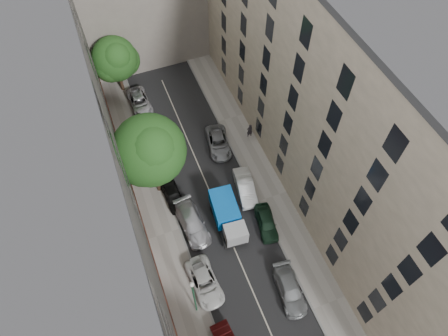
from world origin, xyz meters
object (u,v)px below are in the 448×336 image
car_right_3 (245,187)px  car_right_4 (218,143)px  car_left_4 (173,195)px  tree_mid (151,152)px  lamp_post (194,295)px  car_left_6 (140,102)px  tarp_truck (228,216)px  car_right_2 (266,222)px  car_right_1 (290,290)px  tree_far (116,60)px  car_left_2 (205,282)px  car_left_3 (192,223)px  car_left_5 (159,135)px  pedestrian (250,131)px

car_right_3 → car_right_4: 6.22m
car_left_4 → car_right_4: size_ratio=0.84×
car_left_4 → tree_mid: 5.88m
tree_mid → lamp_post: tree_mid is taller
car_right_4 → car_left_6: bearing=135.2°
tarp_truck → car_right_2: 3.67m
car_left_4 → car_right_4: (6.40, 4.40, -0.02)m
tarp_truck → car_right_1: tarp_truck is taller
car_right_2 → tree_far: 24.13m
car_left_2 → tree_far: 25.86m
car_left_2 → lamp_post: lamp_post is taller
car_left_3 → car_left_4: (-0.80, 3.60, -0.07)m
car_left_2 → tree_mid: bearing=91.9°
car_left_5 → car_right_2: size_ratio=1.06×
car_left_2 → tree_mid: 11.97m
car_left_2 → car_right_3: 10.09m
tarp_truck → lamp_post: bearing=-123.6°
car_right_3 → car_right_4: car_right_3 is taller
tarp_truck → tree_mid: (-4.88, 5.67, 5.01)m
car_left_4 → car_left_5: 7.64m
tarp_truck → car_left_4: bearing=137.6°
car_left_5 → tree_mid: bearing=-113.0°
car_left_2 → tree_mid: tree_mid is taller
car_right_2 → car_right_3: 4.21m
car_right_2 → tree_mid: bearing=148.0°
car_left_4 → car_left_5: car_left_5 is taller
car_left_4 → pedestrian: (10.00, 4.44, 0.37)m
car_right_1 → car_right_3: size_ratio=1.03×
car_left_6 → tree_mid: size_ratio=0.50×
car_right_3 → car_right_2: bearing=-76.5°
car_left_2 → pedestrian: 16.91m
tarp_truck → car_left_5: (-3.18, 11.98, -0.65)m
car_left_6 → car_right_3: bearing=-67.9°
car_left_2 → car_right_1: car_right_1 is taller
car_left_3 → car_right_2: (6.40, -2.40, -0.07)m
tree_mid → tree_far: bearing=90.5°
car_left_2 → car_left_3: 5.66m
car_left_5 → car_left_6: bearing=89.1°
pedestrian → car_right_1: bearing=77.2°
car_left_3 → car_right_3: bearing=12.3°
car_left_3 → car_left_5: car_left_3 is taller
car_right_1 → pedestrian: pedestrian is taller
car_right_3 → tree_far: tree_far is taller
car_left_3 → tree_mid: tree_mid is taller
tarp_truck → car_right_3: bearing=47.2°
car_right_4 → tree_far: bearing=131.6°
car_left_6 → lamp_post: (-1.45, -24.16, 3.46)m
car_right_2 → lamp_post: lamp_post is taller
car_left_4 → car_right_1: 13.94m
tree_far → car_right_2: bearing=-69.7°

